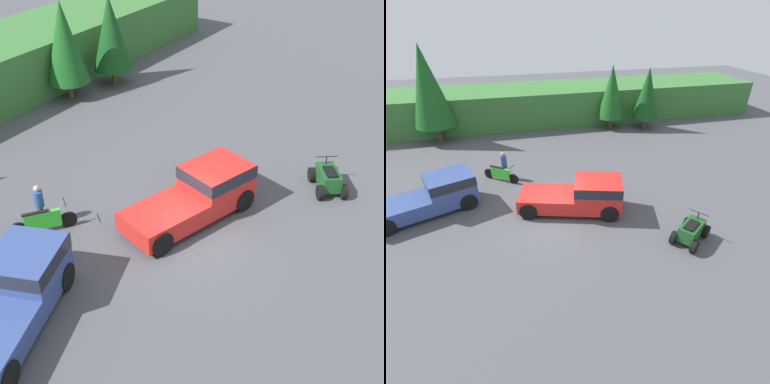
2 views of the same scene
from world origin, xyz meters
The scene contains 10 objects.
ground_plane centered at (0.00, 0.00, 0.00)m, with size 80.00×80.00×0.00m, color #4C4C51.
hillside_backdrop centered at (0.00, 16.00, 1.51)m, with size 44.00×6.00×3.02m.
tree_left centered at (-7.17, 12.63, 4.22)m, with size 3.16×3.16×7.17m.
tree_mid_left centered at (7.19, 12.28, 3.12)m, with size 2.33×2.33×5.30m.
tree_mid_right centered at (10.10, 11.50, 3.01)m, with size 2.25×2.25×5.12m.
pickup_truck_red centered at (1.46, 0.35, 0.96)m, with size 5.60×3.46×1.81m.
pickup_truck_second centered at (-5.92, 2.24, 0.96)m, with size 5.45×3.68×1.81m.
dirt_bike centered at (-2.57, 4.59, 0.47)m, with size 2.03×1.54×1.14m.
quad_atv centered at (5.69, -3.20, 0.49)m, with size 2.29×2.10×1.26m.
rider_person centered at (-2.30, 4.95, 0.94)m, with size 0.50×0.50×1.74m.
Camera 2 is at (-1.88, -12.33, 9.14)m, focal length 28.00 mm.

